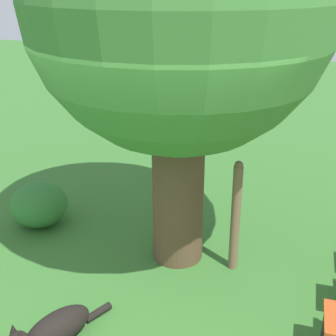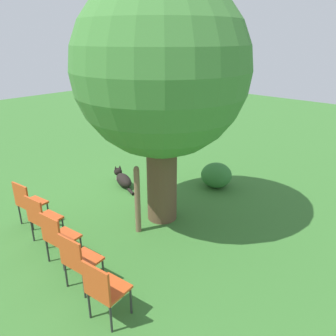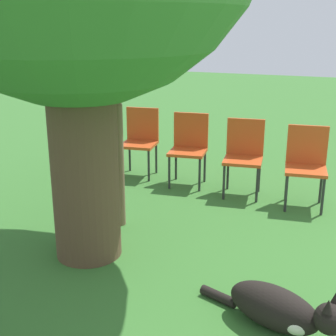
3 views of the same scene
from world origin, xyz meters
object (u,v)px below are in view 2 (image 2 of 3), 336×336
(oak_tree, at_px, (161,72))
(red_chair_0, at_px, (28,201))
(red_chair_3, at_px, (78,258))
(fence_post, at_px, (137,200))
(red_chair_1, at_px, (41,216))
(red_chair_4, at_px, (104,288))
(dog, at_px, (123,179))
(red_chair_2, at_px, (58,235))

(oak_tree, height_order, red_chair_0, oak_tree)
(oak_tree, distance_m, red_chair_3, 3.25)
(fence_post, xyz_separation_m, red_chair_1, (1.34, -0.96, -0.14))
(red_chair_3, relative_size, red_chair_4, 1.00)
(dog, xyz_separation_m, red_chair_3, (2.73, 2.26, 0.36))
(dog, distance_m, red_chair_3, 3.56)
(red_chair_0, relative_size, red_chair_3, 1.00)
(red_chair_0, relative_size, red_chair_1, 1.00)
(oak_tree, xyz_separation_m, fence_post, (0.66, 0.02, -2.16))
(red_chair_2, xyz_separation_m, red_chair_4, (0.23, 1.44, 0.00))
(red_chair_4, bearing_deg, red_chair_2, 74.09)
(oak_tree, bearing_deg, red_chair_2, -5.94)
(fence_post, relative_size, red_chair_0, 1.45)
(dog, height_order, red_chair_0, red_chair_0)
(dog, xyz_separation_m, fence_post, (1.15, 1.78, 0.50))
(red_chair_3, bearing_deg, dog, 32.89)
(red_chair_0, distance_m, red_chair_4, 2.93)
(red_chair_2, relative_size, red_chair_4, 1.00)
(fence_post, bearing_deg, dog, -122.85)
(oak_tree, height_order, red_chair_4, oak_tree)
(oak_tree, bearing_deg, red_chair_0, -41.36)
(fence_post, bearing_deg, oak_tree, -178.30)
(dog, bearing_deg, red_chair_3, 149.67)
(oak_tree, height_order, fence_post, oak_tree)
(dog, bearing_deg, red_chair_0, 112.28)
(fence_post, bearing_deg, red_chair_0, -53.91)
(oak_tree, distance_m, red_chair_1, 3.19)
(oak_tree, xyz_separation_m, red_chair_3, (2.24, 0.50, -2.30))
(red_chair_0, xyz_separation_m, red_chair_1, (0.12, 0.72, 0.00))
(dog, distance_m, red_chair_2, 3.05)
(oak_tree, bearing_deg, fence_post, 1.70)
(oak_tree, bearing_deg, dog, -105.43)
(red_chair_0, height_order, red_chair_2, same)
(red_chair_1, xyz_separation_m, red_chair_2, (0.12, 0.72, 0.00))
(red_chair_3, distance_m, red_chair_4, 0.73)
(fence_post, height_order, red_chair_2, fence_post)
(red_chair_2, distance_m, red_chair_3, 0.73)
(fence_post, bearing_deg, red_chair_3, 17.00)
(dog, height_order, red_chair_1, red_chair_1)
(red_chair_0, xyz_separation_m, red_chair_2, (0.23, 1.44, 0.00))
(red_chair_2, distance_m, red_chair_4, 1.46)
(red_chair_2, bearing_deg, fence_post, -16.19)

